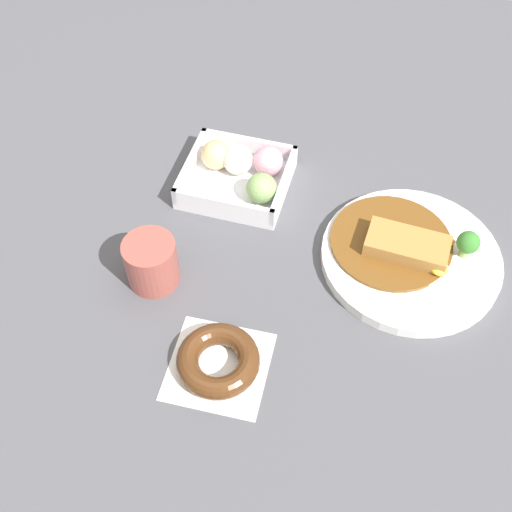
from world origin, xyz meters
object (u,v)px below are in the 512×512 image
chocolate_ring_donut (218,361)px  donut_box (241,173)px  coffee_mug (151,262)px  curry_plate (410,255)px

chocolate_ring_donut → donut_box: bearing=-78.4°
coffee_mug → chocolate_ring_donut: bearing=140.3°
curry_plate → chocolate_ring_donut: curry_plate is taller
curry_plate → coffee_mug: coffee_mug is taller
curry_plate → donut_box: size_ratio=1.60×
donut_box → coffee_mug: 0.23m
curry_plate → donut_box: (0.29, -0.09, 0.01)m
chocolate_ring_donut → curry_plate: bearing=-131.5°
curry_plate → donut_box: bearing=-16.5°
curry_plate → donut_box: curry_plate is taller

